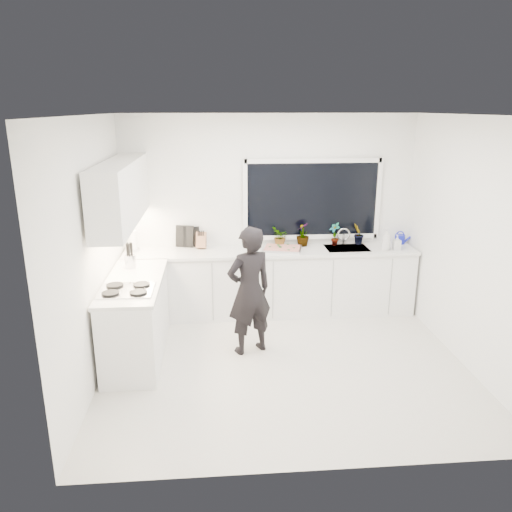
{
  "coord_description": "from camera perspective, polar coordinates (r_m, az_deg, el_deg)",
  "views": [
    {
      "loc": [
        -0.74,
        -5.01,
        2.77
      ],
      "look_at": [
        -0.29,
        0.4,
        1.15
      ],
      "focal_mm": 35.0,
      "sensor_mm": 36.0,
      "label": 1
    }
  ],
  "objects": [
    {
      "name": "ceiling",
      "position": [
        5.06,
        3.78,
        15.9
      ],
      "size": [
        4.0,
        3.5,
        0.02
      ],
      "primitive_type": "cube",
      "color": "white",
      "rests_on": "wall_back"
    },
    {
      "name": "wall_right",
      "position": [
        5.89,
        23.26,
        1.28
      ],
      "size": [
        0.02,
        3.5,
        2.7
      ],
      "primitive_type": "cube",
      "color": "white",
      "rests_on": "ground"
    },
    {
      "name": "picture_frame_small",
      "position": [
        6.93,
        -8.16,
        2.24
      ],
      "size": [
        0.25,
        0.08,
        0.3
      ],
      "primitive_type": "cube",
      "rotation": [
        0.0,
        0.0,
        -0.26
      ],
      "color": "black",
      "rests_on": "countertop_back"
    },
    {
      "name": "base_cabinets_left",
      "position": [
        5.92,
        -13.51,
        -7.06
      ],
      "size": [
        0.58,
        1.6,
        0.88
      ],
      "primitive_type": "cube",
      "color": "white",
      "rests_on": "floor"
    },
    {
      "name": "watering_can",
      "position": [
        7.33,
        16.1,
        1.86
      ],
      "size": [
        0.15,
        0.15,
        0.13
      ],
      "primitive_type": "cylinder",
      "rotation": [
        0.0,
        0.0,
        -0.09
      ],
      "color": "#131AB4",
      "rests_on": "countertop_back"
    },
    {
      "name": "pizza",
      "position": [
        6.74,
        3.02,
        0.95
      ],
      "size": [
        0.53,
        0.43,
        0.01
      ],
      "primitive_type": "cube",
      "rotation": [
        0.0,
        0.0,
        -0.24
      ],
      "color": "red",
      "rests_on": "pizza_tray"
    },
    {
      "name": "person",
      "position": [
        5.72,
        -0.76,
        -4.0
      ],
      "size": [
        0.65,
        0.55,
        1.51
      ],
      "primitive_type": "imported",
      "rotation": [
        0.0,
        0.0,
        3.55
      ],
      "color": "black",
      "rests_on": "floor"
    },
    {
      "name": "countertop_back",
      "position": [
        6.76,
        1.71,
        0.55
      ],
      "size": [
        3.94,
        0.62,
        0.04
      ],
      "primitive_type": "cube",
      "color": "silver",
      "rests_on": "base_cabinets_back"
    },
    {
      "name": "base_cabinets_back",
      "position": [
        6.91,
        1.67,
        -3.1
      ],
      "size": [
        3.92,
        0.58,
        0.88
      ],
      "primitive_type": "cube",
      "color": "white",
      "rests_on": "floor"
    },
    {
      "name": "stovetop",
      "position": [
        5.42,
        -14.6,
        -3.74
      ],
      "size": [
        0.56,
        0.48,
        0.03
      ],
      "primitive_type": "cube",
      "color": "black",
      "rests_on": "countertop_left"
    },
    {
      "name": "faucet",
      "position": [
        7.11,
        9.98,
        2.21
      ],
      "size": [
        0.03,
        0.03,
        0.22
      ],
      "primitive_type": "cylinder",
      "color": "silver",
      "rests_on": "countertop_back"
    },
    {
      "name": "sink",
      "position": [
        6.97,
        10.32,
        0.52
      ],
      "size": [
        0.58,
        0.42,
        0.14
      ],
      "primitive_type": "cube",
      "color": "silver",
      "rests_on": "countertop_back"
    },
    {
      "name": "paper_towel_roll",
      "position": [
        6.87,
        -13.91,
        1.63
      ],
      "size": [
        0.12,
        0.12,
        0.26
      ],
      "primitive_type": "cylinder",
      "rotation": [
        0.0,
        0.0,
        0.05
      ],
      "color": "white",
      "rests_on": "countertop_back"
    },
    {
      "name": "wall_back",
      "position": [
        6.96,
        1.45,
        4.84
      ],
      "size": [
        4.0,
        0.02,
        2.7
      ],
      "primitive_type": "cube",
      "color": "white",
      "rests_on": "ground"
    },
    {
      "name": "utensil_crock",
      "position": [
        6.16,
        -14.17,
        -0.6
      ],
      "size": [
        0.15,
        0.15,
        0.16
      ],
      "primitive_type": "cylinder",
      "rotation": [
        0.0,
        0.0,
        0.15
      ],
      "color": "#BBBCC0",
      "rests_on": "countertop_left"
    },
    {
      "name": "pizza_tray",
      "position": [
        6.74,
        3.01,
        0.82
      ],
      "size": [
        0.58,
        0.49,
        0.03
      ],
      "primitive_type": "cube",
      "rotation": [
        0.0,
        0.0,
        -0.24
      ],
      "color": "silver",
      "rests_on": "countertop_back"
    },
    {
      "name": "herb_plants",
      "position": [
        6.96,
        6.18,
        2.38
      ],
      "size": [
        1.33,
        0.27,
        0.33
      ],
      "color": "#26662D",
      "rests_on": "countertop_back"
    },
    {
      "name": "wall_left",
      "position": [
        5.36,
        -18.29,
        0.39
      ],
      "size": [
        0.02,
        3.5,
        2.7
      ],
      "primitive_type": "cube",
      "color": "white",
      "rests_on": "ground"
    },
    {
      "name": "soap_bottles",
      "position": [
        6.94,
        15.01,
        1.75
      ],
      "size": [
        0.27,
        0.15,
        0.3
      ],
      "color": "#D8BF66",
      "rests_on": "countertop_back"
    },
    {
      "name": "picture_frame_large",
      "position": [
        6.92,
        -7.38,
        2.18
      ],
      "size": [
        0.22,
        0.05,
        0.28
      ],
      "primitive_type": "cube",
      "rotation": [
        0.0,
        0.0,
        0.12
      ],
      "color": "black",
      "rests_on": "countertop_back"
    },
    {
      "name": "window",
      "position": [
        6.97,
        6.43,
        6.45
      ],
      "size": [
        1.8,
        0.02,
        1.0
      ],
      "primitive_type": "cube",
      "color": "black",
      "rests_on": "wall_back"
    },
    {
      "name": "knife_block",
      "position": [
        6.83,
        -6.27,
        1.76
      ],
      "size": [
        0.14,
        0.12,
        0.22
      ],
      "primitive_type": "cube",
      "rotation": [
        0.0,
        0.0,
        -0.14
      ],
      "color": "#8F5C42",
      "rests_on": "countertop_back"
    },
    {
      "name": "upper_cabinets",
      "position": [
        5.88,
        -15.11,
        7.04
      ],
      "size": [
        0.34,
        2.1,
        0.7
      ],
      "primitive_type": "cube",
      "color": "white",
      "rests_on": "wall_left"
    },
    {
      "name": "floor",
      "position": [
        5.78,
        3.26,
        -12.18
      ],
      "size": [
        4.0,
        3.5,
        0.02
      ],
      "primitive_type": "cube",
      "color": "beige",
      "rests_on": "ground"
    },
    {
      "name": "countertop_left",
      "position": [
        5.75,
        -13.82,
        -2.85
      ],
      "size": [
        0.62,
        1.6,
        0.04
      ],
      "primitive_type": "cube",
      "color": "silver",
      "rests_on": "base_cabinets_left"
    }
  ]
}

